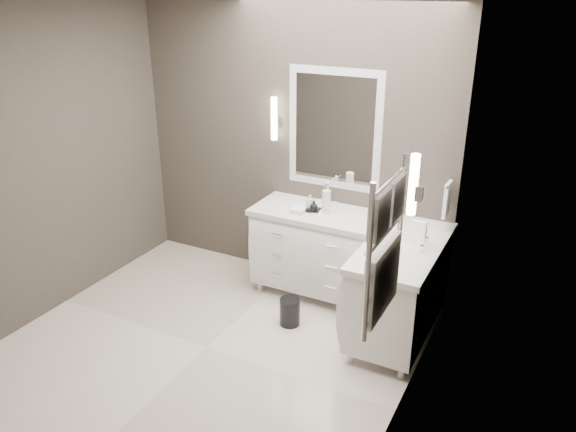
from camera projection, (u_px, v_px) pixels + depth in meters
The scene contains 20 objects.
floor at pixel (207, 348), 4.62m from camera, with size 3.20×3.00×0.01m, color beige.
wall_back at pixel (290, 144), 5.33m from camera, with size 3.20×0.01×2.70m, color #413A34.
wall_front at pixel (23, 286), 2.86m from camera, with size 3.20×0.01×2.70m, color #413A34.
wall_left at pixel (42, 164), 4.77m from camera, with size 0.01×3.00×2.70m, color #413A34.
wall_right at pixel (413, 236), 3.42m from camera, with size 0.01×3.00×2.70m, color #413A34.
vanity_back at pixel (319, 247), 5.24m from camera, with size 1.24×0.59×0.97m.
vanity_right at pixel (400, 284), 4.61m from camera, with size 0.59×1.24×0.97m.
mirror_back at pixel (334, 129), 5.04m from camera, with size 0.90×0.02×1.10m.
mirror_right at pixel (444, 168), 4.00m from camera, with size 0.02×0.90×1.10m.
sconce_back at pixel (274, 119), 5.22m from camera, with size 0.06×0.06×0.40m.
sconce_right at pixel (413, 186), 3.54m from camera, with size 0.06×0.06×0.40m.
towel_bar_corner at pixel (447, 199), 4.65m from camera, with size 0.03×0.22×0.30m.
towel_ladder at pixel (384, 255), 3.09m from camera, with size 0.06×0.58×0.90m.
waste_bin at pixel (290, 312), 4.89m from camera, with size 0.18×0.18×0.25m, color black.
amenity_tray_back at pixel (312, 210), 5.10m from camera, with size 0.15×0.11×0.02m, color black.
amenity_tray_right at pixel (388, 248), 4.36m from camera, with size 0.13×0.17×0.03m, color black.
water_bottle at pixel (326, 202), 5.01m from camera, with size 0.08×0.08×0.22m, color silver.
soap_bottle_a at pixel (310, 201), 5.10m from camera, with size 0.05×0.06×0.12m, color white.
soap_bottle_b at pixel (314, 206), 5.04m from camera, with size 0.07×0.07×0.09m, color black.
soap_bottle_c at pixel (388, 237), 4.33m from camera, with size 0.07×0.07×0.17m, color white.
Camera 1 is at (2.35, -3.10, 2.79)m, focal length 35.00 mm.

